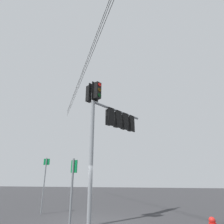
{
  "coord_description": "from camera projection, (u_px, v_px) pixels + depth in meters",
  "views": [
    {
      "loc": [
        9.59,
        2.67,
        2.02
      ],
      "look_at": [
        -0.65,
        1.01,
        5.53
      ],
      "focal_mm": 30.55,
      "sensor_mm": 36.0,
      "label": 1
    }
  ],
  "objects": [
    {
      "name": "ground_plane",
      "position": [
        88.0,
        223.0,
        8.72
      ],
      "size": [
        60.0,
        60.0,
        0.0
      ],
      "primitive_type": "plane",
      "color": "#2D2D30"
    },
    {
      "name": "signal_mast_assembly",
      "position": [
        108.0,
        121.0,
        10.5
      ],
      "size": [
        3.82,
        2.71,
        6.79
      ],
      "color": "gray",
      "rests_on": "ground"
    },
    {
      "name": "route_sign_primary",
      "position": [
        72.0,
        193.0,
        5.96
      ],
      "size": [
        0.14,
        0.25,
        2.58
      ],
      "color": "slate",
      "rests_on": "ground"
    },
    {
      "name": "route_sign_secondary",
      "position": [
        45.0,
        179.0,
        11.39
      ],
      "size": [
        0.1,
        0.38,
        3.11
      ],
      "color": "slate",
      "rests_on": "ground"
    },
    {
      "name": "overhead_wire_span",
      "position": [
        91.0,
        54.0,
        12.24
      ],
      "size": [
        23.02,
        12.34,
        0.82
      ],
      "color": "black"
    }
  ]
}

